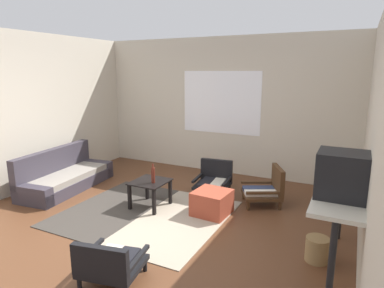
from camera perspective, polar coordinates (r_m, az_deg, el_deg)
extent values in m
plane|color=#56331E|center=(4.51, -10.11, -14.74)|extent=(7.80, 7.80, 0.00)
cube|color=beige|center=(6.75, 5.16, 6.46)|extent=(5.60, 0.12, 2.70)
cube|color=white|center=(6.68, 4.97, 7.10)|extent=(1.63, 0.01, 1.23)
cube|color=beige|center=(3.56, 29.38, -0.44)|extent=(0.12, 6.60, 2.70)
cube|color=beige|center=(6.23, -29.01, 4.46)|extent=(0.12, 6.60, 2.70)
cube|color=#38332D|center=(5.33, -13.20, -10.41)|extent=(1.14, 2.08, 0.01)
cube|color=gray|center=(4.74, -2.23, -13.09)|extent=(1.14, 2.08, 0.01)
cube|color=#38333D|center=(6.32, -20.45, -6.31)|extent=(0.87, 1.84, 0.20)
cube|color=gray|center=(6.25, -20.35, -5.04)|extent=(0.75, 1.65, 0.10)
cube|color=#38333D|center=(6.42, -22.57, -3.39)|extent=(0.33, 1.78, 0.60)
cube|color=#38333D|center=(6.89, -16.17, -4.00)|extent=(0.70, 0.25, 0.31)
cube|color=#38333D|center=(5.76, -25.69, -8.01)|extent=(0.70, 0.25, 0.31)
cube|color=black|center=(5.10, -7.21, -6.42)|extent=(0.51, 0.54, 0.02)
cube|color=black|center=(5.46, -7.71, -7.45)|extent=(0.04, 0.04, 0.40)
cube|color=black|center=(5.24, -3.76, -8.22)|extent=(0.04, 0.04, 0.40)
cube|color=black|center=(5.11, -10.64, -8.96)|extent=(0.04, 0.04, 0.40)
cube|color=black|center=(4.88, -6.52, -9.89)|extent=(0.04, 0.04, 0.40)
cylinder|color=black|center=(5.42, 5.26, -9.05)|extent=(0.04, 0.04, 0.13)
cylinder|color=black|center=(5.55, 0.44, -8.47)|extent=(0.04, 0.04, 0.13)
cylinder|color=black|center=(5.83, 6.42, -7.50)|extent=(0.04, 0.04, 0.13)
cylinder|color=black|center=(5.96, 1.92, -7.00)|extent=(0.04, 0.04, 0.13)
cube|color=black|center=(5.66, 3.52, -7.14)|extent=(0.61, 0.59, 0.05)
cube|color=beige|center=(5.59, 4.43, -6.78)|extent=(0.24, 0.49, 0.06)
cube|color=black|center=(5.65, 2.51, -6.57)|extent=(0.24, 0.49, 0.06)
cube|color=black|center=(5.81, 4.22, -4.44)|extent=(0.56, 0.13, 0.37)
cube|color=black|center=(5.55, 6.11, -6.30)|extent=(0.10, 0.54, 0.04)
cube|color=black|center=(5.69, 1.03, -5.76)|extent=(0.10, 0.54, 0.04)
cylinder|color=black|center=(3.91, -14.95, -18.45)|extent=(0.04, 0.04, 0.13)
cylinder|color=black|center=(3.72, -8.07, -19.89)|extent=(0.04, 0.04, 0.13)
cylinder|color=black|center=(3.60, -18.75, -21.70)|extent=(0.04, 0.04, 0.13)
cube|color=black|center=(3.60, -13.36, -19.68)|extent=(0.66, 0.63, 0.05)
cube|color=beige|center=(3.63, -14.70, -18.46)|extent=(0.27, 0.49, 0.06)
cube|color=black|center=(3.54, -11.76, -19.10)|extent=(0.27, 0.49, 0.06)
cube|color=black|center=(3.33, -15.53, -18.97)|extent=(0.57, 0.18, 0.31)
cube|color=black|center=(3.66, -17.24, -17.24)|extent=(0.15, 0.52, 0.04)
cube|color=black|center=(3.43, -9.39, -18.94)|extent=(0.15, 0.52, 0.04)
cylinder|color=#472D19|center=(5.14, 9.60, -10.38)|extent=(0.04, 0.04, 0.14)
cylinder|color=#472D19|center=(5.55, 8.80, -8.61)|extent=(0.04, 0.04, 0.14)
cylinder|color=#472D19|center=(5.24, 14.85, -10.16)|extent=(0.04, 0.04, 0.14)
cylinder|color=#472D19|center=(5.64, 13.66, -8.45)|extent=(0.04, 0.04, 0.14)
cube|color=#472D19|center=(5.35, 11.77, -8.45)|extent=(0.74, 0.72, 0.05)
cube|color=silver|center=(5.25, 11.80, -8.25)|extent=(0.52, 0.38, 0.06)
cube|color=#2D3856|center=(5.42, 11.39, -7.57)|extent=(0.52, 0.38, 0.06)
cube|color=#472D19|center=(5.34, 14.52, -6.02)|extent=(0.30, 0.50, 0.41)
cube|color=#472D19|center=(5.09, 12.41, -8.20)|extent=(0.52, 0.29, 0.04)
cube|color=#472D19|center=(5.54, 11.30, -6.45)|extent=(0.52, 0.29, 0.04)
cube|color=#993D28|center=(4.89, 3.42, -10.03)|extent=(0.52, 0.52, 0.35)
cube|color=beige|center=(3.72, 24.15, -7.38)|extent=(0.47, 1.51, 0.04)
cylinder|color=black|center=(3.26, 22.78, -18.57)|extent=(0.06, 0.06, 0.83)
cylinder|color=black|center=(4.52, 24.11, -9.83)|extent=(0.06, 0.06, 0.83)
cube|color=black|center=(3.44, 24.31, -4.80)|extent=(0.45, 0.41, 0.44)
cube|color=black|center=(3.44, 20.73, -4.12)|extent=(0.01, 0.32, 0.31)
cylinder|color=#A87047|center=(3.96, 24.53, -4.25)|extent=(0.24, 0.24, 0.22)
cylinder|color=#A87047|center=(3.92, 24.76, -1.85)|extent=(0.09, 0.09, 0.12)
cylinder|color=#5B2319|center=(4.98, -6.69, -5.34)|extent=(0.06, 0.06, 0.23)
cylinder|color=#5B2319|center=(4.94, -6.73, -3.73)|extent=(0.03, 0.03, 0.06)
cylinder|color=olive|center=(4.05, 20.66, -16.55)|extent=(0.25, 0.25, 0.27)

